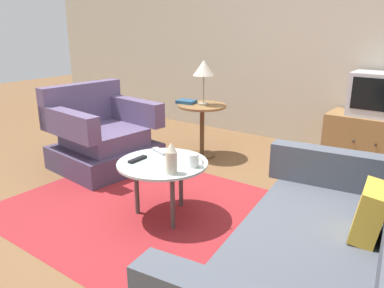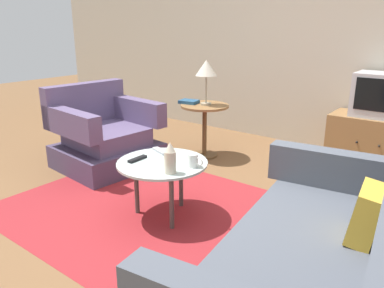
% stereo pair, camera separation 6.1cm
% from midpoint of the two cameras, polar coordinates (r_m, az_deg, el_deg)
% --- Properties ---
extents(ground_plane, '(16.00, 16.00, 0.00)m').
position_cam_midpoint_polar(ground_plane, '(3.07, -3.49, -10.84)').
color(ground_plane, brown).
extents(back_wall, '(9.00, 0.12, 2.70)m').
position_cam_midpoint_polar(back_wall, '(4.92, 16.20, 15.65)').
color(back_wall, '#BCB29E').
rests_on(back_wall, ground).
extents(area_rug, '(2.59, 1.87, 0.00)m').
position_cam_midpoint_polar(area_rug, '(3.10, -4.80, -10.55)').
color(area_rug, maroon).
rests_on(area_rug, ground).
extents(armchair, '(0.96, 1.02, 0.85)m').
position_cam_midpoint_polar(armchair, '(4.13, -13.79, 0.84)').
color(armchair, '#4B3E5C').
rests_on(armchair, ground).
extents(couch, '(1.11, 1.83, 0.85)m').
position_cam_midpoint_polar(couch, '(2.09, 17.61, -17.42)').
color(couch, '#3E424B').
rests_on(couch, ground).
extents(coffee_table, '(0.70, 0.70, 0.45)m').
position_cam_midpoint_polar(coffee_table, '(2.93, -5.00, -3.53)').
color(coffee_table, '#B2C6C1').
rests_on(coffee_table, ground).
extents(side_table, '(0.53, 0.53, 0.60)m').
position_cam_midpoint_polar(side_table, '(4.28, 1.12, 3.73)').
color(side_table, olive).
rests_on(side_table, ground).
extents(tv_stand, '(0.89, 0.49, 0.53)m').
position_cam_midpoint_polar(tv_stand, '(4.50, 24.68, 0.55)').
color(tv_stand, olive).
rests_on(tv_stand, ground).
extents(television, '(0.51, 0.39, 0.45)m').
position_cam_midpoint_polar(television, '(4.41, 25.53, 6.71)').
color(television, '#B7B7BC').
rests_on(television, tv_stand).
extents(table_lamp, '(0.24, 0.24, 0.49)m').
position_cam_midpoint_polar(table_lamp, '(4.19, 1.34, 11.13)').
color(table_lamp, '#9E937A').
rests_on(table_lamp, side_table).
extents(vase, '(0.09, 0.09, 0.23)m').
position_cam_midpoint_polar(vase, '(2.66, -3.77, -2.19)').
color(vase, beige).
rests_on(vase, coffee_table).
extents(mug, '(0.13, 0.08, 0.10)m').
position_cam_midpoint_polar(mug, '(2.79, -0.31, -2.47)').
color(mug, white).
rests_on(mug, coffee_table).
extents(tv_remote_dark, '(0.04, 0.17, 0.02)m').
position_cam_midpoint_polar(tv_remote_dark, '(2.96, -8.72, -2.28)').
color(tv_remote_dark, black).
rests_on(tv_remote_dark, coffee_table).
extents(tv_remote_silver, '(0.19, 0.11, 0.02)m').
position_cam_midpoint_polar(tv_remote_silver, '(3.13, -5.39, -1.07)').
color(tv_remote_silver, '#B2B2B7').
rests_on(tv_remote_silver, coffee_table).
extents(book, '(0.23, 0.19, 0.04)m').
position_cam_midpoint_polar(book, '(4.32, -1.24, 6.35)').
color(book, navy).
rests_on(book, side_table).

